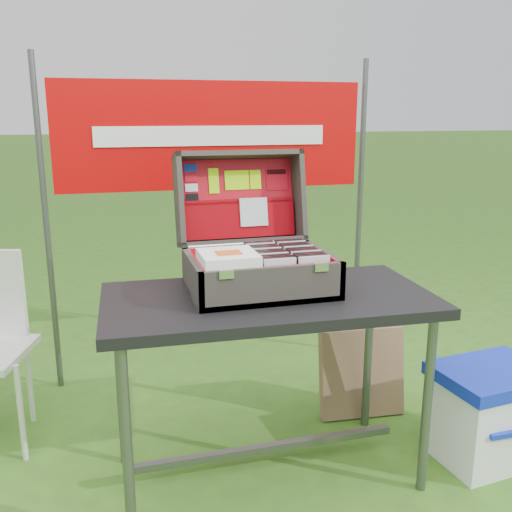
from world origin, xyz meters
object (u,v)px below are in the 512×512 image
object	(u,v)px
cardboard_box	(361,372)
table	(268,388)
suitcase	(256,224)
cooler	(489,413)

from	to	relation	value
cardboard_box	table	bearing A→B (deg)	-143.86
suitcase	cardboard_box	size ratio (longest dim) A/B	1.27
table	suitcase	distance (m)	0.64
cooler	cardboard_box	distance (m)	0.59
cooler	cardboard_box	bearing A→B (deg)	121.64
cooler	cardboard_box	size ratio (longest dim) A/B	1.07
table	suitcase	size ratio (longest dim) A/B	2.26
suitcase	cooler	size ratio (longest dim) A/B	1.19
table	cardboard_box	size ratio (longest dim) A/B	2.86
table	cardboard_box	xyz separation A→B (m)	(0.57, 0.35, -0.17)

